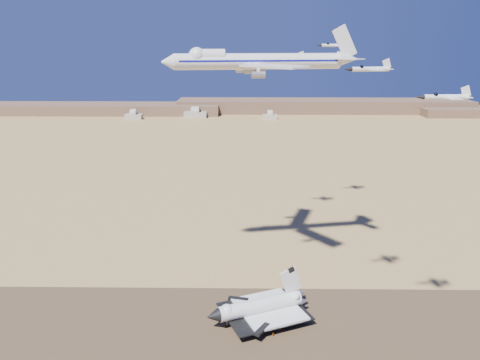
{
  "coord_description": "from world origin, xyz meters",
  "views": [
    {
      "loc": [
        9.12,
        -143.86,
        94.57
      ],
      "look_at": [
        6.95,
        8.0,
        50.53
      ],
      "focal_mm": 35.0,
      "sensor_mm": 36.0,
      "label": 1
    }
  ],
  "objects_px": {
    "chase_jet_b": "(445,97)",
    "crew_c": "(273,334)",
    "carrier_747": "(253,61)",
    "crew_a": "(279,328)",
    "shuttle": "(259,308)",
    "chase_jet_c": "(290,58)",
    "chase_jet_d": "(333,45)",
    "chase_jet_a": "(369,69)",
    "crew_b": "(280,327)"
  },
  "relations": [
    {
      "from": "crew_a",
      "to": "chase_jet_b",
      "type": "relative_size",
      "value": 0.11
    },
    {
      "from": "carrier_747",
      "to": "crew_c",
      "type": "bearing_deg",
      "value": -91.63
    },
    {
      "from": "shuttle",
      "to": "crew_b",
      "type": "relative_size",
      "value": 24.09
    },
    {
      "from": "crew_a",
      "to": "crew_b",
      "type": "xyz_separation_m",
      "value": [
        0.47,
        1.13,
        -0.04
      ]
    },
    {
      "from": "carrier_747",
      "to": "crew_c",
      "type": "distance_m",
      "value": 98.18
    },
    {
      "from": "chase_jet_a",
      "to": "chase_jet_c",
      "type": "bearing_deg",
      "value": 85.48
    },
    {
      "from": "crew_a",
      "to": "crew_c",
      "type": "relative_size",
      "value": 1.07
    },
    {
      "from": "shuttle",
      "to": "crew_a",
      "type": "xyz_separation_m",
      "value": [
        6.78,
        -6.48,
        -4.08
      ]
    },
    {
      "from": "shuttle",
      "to": "carrier_747",
      "type": "height_order",
      "value": "carrier_747"
    },
    {
      "from": "crew_a",
      "to": "crew_c",
      "type": "xyz_separation_m",
      "value": [
        -2.33,
        -3.2,
        -0.05
      ]
    },
    {
      "from": "chase_jet_a",
      "to": "chase_jet_c",
      "type": "relative_size",
      "value": 0.96
    },
    {
      "from": "chase_jet_b",
      "to": "crew_c",
      "type": "bearing_deg",
      "value": 158.27
    },
    {
      "from": "chase_jet_c",
      "to": "chase_jet_b",
      "type": "bearing_deg",
      "value": -75.55
    },
    {
      "from": "carrier_747",
      "to": "crew_a",
      "type": "height_order",
      "value": "carrier_747"
    },
    {
      "from": "crew_b",
      "to": "chase_jet_b",
      "type": "bearing_deg",
      "value": -123.92
    },
    {
      "from": "chase_jet_b",
      "to": "carrier_747",
      "type": "bearing_deg",
      "value": 126.98
    },
    {
      "from": "crew_b",
      "to": "chase_jet_d",
      "type": "xyz_separation_m",
      "value": [
        32.17,
        108.37,
        93.47
      ]
    },
    {
      "from": "crew_b",
      "to": "chase_jet_a",
      "type": "xyz_separation_m",
      "value": [
        23.95,
        -0.33,
        86.91
      ]
    },
    {
      "from": "carrier_747",
      "to": "chase_jet_a",
      "type": "distance_m",
      "value": 51.83
    },
    {
      "from": "chase_jet_b",
      "to": "chase_jet_d",
      "type": "relative_size",
      "value": 0.9
    },
    {
      "from": "shuttle",
      "to": "carrier_747",
      "type": "distance_m",
      "value": 90.23
    },
    {
      "from": "chase_jet_b",
      "to": "chase_jet_d",
      "type": "bearing_deg",
      "value": 89.72
    },
    {
      "from": "crew_a",
      "to": "chase_jet_c",
      "type": "height_order",
      "value": "chase_jet_c"
    },
    {
      "from": "chase_jet_a",
      "to": "chase_jet_b",
      "type": "bearing_deg",
      "value": -63.72
    },
    {
      "from": "crew_c",
      "to": "shuttle",
      "type": "bearing_deg",
      "value": -35.61
    },
    {
      "from": "crew_c",
      "to": "chase_jet_d",
      "type": "relative_size",
      "value": 0.09
    },
    {
      "from": "chase_jet_a",
      "to": "crew_b",
      "type": "bearing_deg",
      "value": 164.55
    },
    {
      "from": "shuttle",
      "to": "crew_c",
      "type": "relative_size",
      "value": 24.42
    },
    {
      "from": "crew_a",
      "to": "carrier_747",
      "type": "bearing_deg",
      "value": 28.15
    },
    {
      "from": "shuttle",
      "to": "chase_jet_d",
      "type": "distance_m",
      "value": 141.95
    },
    {
      "from": "crew_b",
      "to": "chase_jet_b",
      "type": "distance_m",
      "value": 91.69
    },
    {
      "from": "crew_c",
      "to": "chase_jet_d",
      "type": "xyz_separation_m",
      "value": [
        34.96,
        112.7,
        93.48
      ]
    },
    {
      "from": "crew_b",
      "to": "chase_jet_c",
      "type": "xyz_separation_m",
      "value": [
        8.32,
        87.06,
        87.83
      ]
    },
    {
      "from": "carrier_747",
      "to": "crew_a",
      "type": "xyz_separation_m",
      "value": [
        9.15,
        -40.28,
        -87.71
      ]
    },
    {
      "from": "chase_jet_b",
      "to": "chase_jet_d",
      "type": "xyz_separation_m",
      "value": [
        -7.27,
        126.56,
        12.72
      ]
    },
    {
      "from": "crew_c",
      "to": "chase_jet_b",
      "type": "xyz_separation_m",
      "value": [
        42.23,
        -13.86,
        80.76
      ]
    },
    {
      "from": "carrier_747",
      "to": "chase_jet_b",
      "type": "height_order",
      "value": "carrier_747"
    },
    {
      "from": "chase_jet_c",
      "to": "chase_jet_d",
      "type": "distance_m",
      "value": 32.47
    },
    {
      "from": "chase_jet_c",
      "to": "chase_jet_d",
      "type": "bearing_deg",
      "value": 39.77
    },
    {
      "from": "shuttle",
      "to": "crew_b",
      "type": "distance_m",
      "value": 9.91
    },
    {
      "from": "carrier_747",
      "to": "crew_b",
      "type": "height_order",
      "value": "carrier_747"
    },
    {
      "from": "chase_jet_c",
      "to": "crew_b",
      "type": "bearing_deg",
      "value": -97.48
    },
    {
      "from": "crew_c",
      "to": "chase_jet_c",
      "type": "distance_m",
      "value": 127.25
    },
    {
      "from": "crew_b",
      "to": "chase_jet_b",
      "type": "height_order",
      "value": "chase_jet_b"
    },
    {
      "from": "carrier_747",
      "to": "chase_jet_c",
      "type": "bearing_deg",
      "value": 58.92
    },
    {
      "from": "crew_b",
      "to": "crew_c",
      "type": "bearing_deg",
      "value": 138.0
    },
    {
      "from": "shuttle",
      "to": "carrier_747",
      "type": "xyz_separation_m",
      "value": [
        -2.37,
        33.8,
        83.62
      ]
    },
    {
      "from": "chase_jet_a",
      "to": "chase_jet_b",
      "type": "height_order",
      "value": "chase_jet_a"
    },
    {
      "from": "shuttle",
      "to": "chase_jet_a",
      "type": "distance_m",
      "value": 88.64
    },
    {
      "from": "chase_jet_b",
      "to": "chase_jet_c",
      "type": "bearing_deg",
      "value": 102.9
    }
  ]
}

